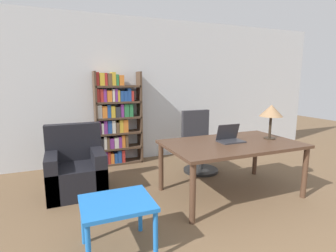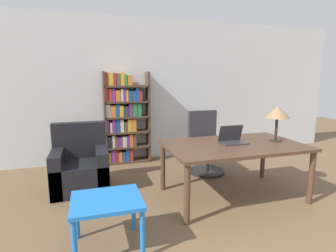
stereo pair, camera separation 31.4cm
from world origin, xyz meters
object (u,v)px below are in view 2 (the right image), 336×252
(desk, at_px, (234,149))
(armchair, at_px, (81,168))
(laptop, at_px, (232,139))
(table_lamp, at_px, (277,113))
(bookshelf, at_px, (123,119))
(side_table_blue, at_px, (107,206))
(office_chair, at_px, (205,146))

(desk, height_order, armchair, armchair)
(armchair, bearing_deg, laptop, -22.55)
(table_lamp, bearing_deg, bookshelf, 133.58)
(laptop, height_order, bookshelf, bookshelf)
(desk, xyz_separation_m, side_table_blue, (-1.69, -0.64, -0.24))
(desk, relative_size, armchair, 1.91)
(armchair, bearing_deg, office_chair, 3.91)
(desk, distance_m, laptop, 0.14)
(laptop, xyz_separation_m, office_chair, (0.06, 0.95, -0.33))
(office_chair, bearing_deg, bookshelf, 144.39)
(desk, height_order, side_table_blue, desk)
(office_chair, height_order, side_table_blue, office_chair)
(armchair, bearing_deg, side_table_blue, -79.87)
(table_lamp, bearing_deg, armchair, 161.22)
(desk, xyz_separation_m, table_lamp, (0.64, -0.01, 0.46))
(armchair, relative_size, bookshelf, 0.55)
(laptop, relative_size, office_chair, 0.33)
(side_table_blue, distance_m, armchair, 1.54)
(desk, xyz_separation_m, bookshelf, (-1.19, 1.91, 0.19))
(laptop, distance_m, bookshelf, 2.21)
(armchair, bearing_deg, desk, -23.96)
(armchair, height_order, bookshelf, bookshelf)
(laptop, bearing_deg, side_table_blue, -157.69)
(laptop, relative_size, armchair, 0.37)
(desk, xyz_separation_m, armchair, (-1.95, 0.87, -0.35))
(office_chair, bearing_deg, side_table_blue, -136.81)
(desk, bearing_deg, side_table_blue, -159.22)
(bookshelf, bearing_deg, table_lamp, -46.42)
(desk, distance_m, armchair, 2.17)
(desk, height_order, table_lamp, table_lamp)
(laptop, bearing_deg, table_lamp, -6.10)
(office_chair, xyz_separation_m, armchair, (-2.02, -0.14, -0.14))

